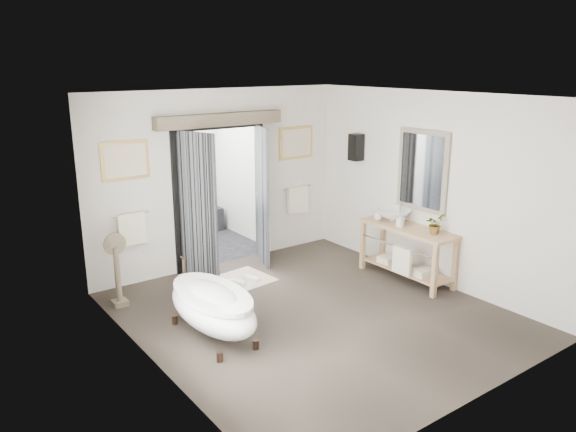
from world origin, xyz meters
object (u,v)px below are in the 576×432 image
object	(u,v)px
clawfoot_tub	(212,306)
vanity	(407,249)
rug	(233,282)
basin	(394,215)

from	to	relation	value
clawfoot_tub	vanity	size ratio (longest dim) A/B	1.04
vanity	rug	distance (m)	2.74
clawfoot_tub	basin	xyz separation A→B (m)	(3.43, 0.27, 0.54)
vanity	basin	bearing A→B (deg)	77.79
rug	basin	size ratio (longest dim) A/B	2.23
rug	basin	bearing A→B (deg)	-24.69
clawfoot_tub	rug	xyz separation A→B (m)	(1.09, 1.35, -0.39)
clawfoot_tub	basin	world-z (taller)	basin
rug	vanity	bearing A→B (deg)	-32.87
rug	basin	xyz separation A→B (m)	(2.34, -1.08, 0.94)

